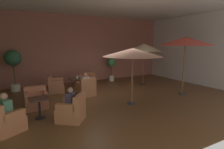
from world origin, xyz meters
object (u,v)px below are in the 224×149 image
Objects in this scene: patron_blue_shirt at (85,80)px; armchair_front_right_north at (36,100)px; armchair_front_right_east at (4,121)px; potted_tree_left_corner at (111,65)px; armchair_front_left_east at (86,89)px; patio_umbrella_near_wall at (185,41)px; patio_umbrella_center_beige at (144,48)px; patron_with_friend at (70,99)px; iced_drink_cup at (77,77)px; potted_tree_mid_left at (13,62)px; armchair_front_left_north at (56,86)px; armchair_front_left_south at (86,81)px; cafe_table_front_left at (77,81)px; armchair_front_right_south at (72,111)px; patio_umbrella_tall_red at (133,53)px; patron_by_window at (5,107)px; cafe_table_front_right at (39,103)px.

armchair_front_right_north is at bearing -162.59° from patron_blue_shirt.
armchair_front_right_east is 0.70× the size of potted_tree_left_corner.
armchair_front_left_east is 0.31× the size of patio_umbrella_near_wall.
patio_umbrella_center_beige is 2.44m from potted_tree_left_corner.
patron_with_friend is 5.99× the size of iced_drink_cup.
patron_with_friend is (1.54, -4.93, -0.82)m from potted_tree_mid_left.
armchair_front_left_north is 2.49m from potted_tree_mid_left.
iced_drink_cup is at bearing -134.08° from armchair_front_left_south.
cafe_table_front_left is at bearing 38.60° from armchair_front_right_north.
armchair_front_right_north is 1.94m from armchair_front_right_east.
patio_umbrella_center_beige is 4.21m from iced_drink_cup.
armchair_front_left_east is at bearing 61.27° from armchair_front_right_south.
armchair_front_left_east reaches higher than armchair_front_left_south.
armchair_front_left_east is at bearing -82.31° from iced_drink_cup.
armchair_front_left_east is (0.11, -1.03, -0.19)m from cafe_table_front_left.
potted_tree_left_corner reaches higher than armchair_front_right_south.
cafe_table_front_left is 1.05m from armchair_front_left_east.
patio_umbrella_tall_red reaches higher than armchair_front_right_south.
iced_drink_cup is (2.80, -1.57, -0.79)m from potted_tree_mid_left.
patron_by_window is at bearing -119.64° from armchair_front_left_north.
armchair_front_left_south is at bearing 69.34° from armchair_front_left_east.
patron_by_window is 4.44m from iced_drink_cup.
patio_umbrella_near_wall is at bearing -25.51° from armchair_front_left_east.
patio_umbrella_near_wall reaches higher than cafe_table_front_left.
potted_tree_mid_left reaches higher than armchair_front_left_east.
armchair_front_left_south is 0.41× the size of patio_umbrella_near_wall.
armchair_front_right_south is 1.56× the size of patron_by_window.
patio_umbrella_center_beige is (6.04, 2.38, 1.68)m from cafe_table_front_right.
armchair_front_left_east is 4.29m from patio_umbrella_center_beige.
armchair_front_right_east reaches higher than cafe_table_front_left.
patio_umbrella_center_beige is 3.69× the size of patron_with_friend.
cafe_table_front_left is at bearing -12.57° from armchair_front_left_north.
armchair_front_left_south is at bearing 14.89° from armchair_front_left_north.
patio_umbrella_center_beige is at bearing -15.74° from potted_tree_mid_left.
patio_umbrella_center_beige is at bearing 97.96° from patio_umbrella_near_wall.
patron_blue_shirt reaches higher than armchair_front_right_east.
armchair_front_left_south is 1.83× the size of patron_blue_shirt.
potted_tree_left_corner reaches higher than cafe_table_front_right.
cafe_table_front_left is 3.17m from potted_tree_left_corner.
armchair_front_right_north is (-1.10, -1.92, -0.03)m from armchair_front_left_north.
armchair_front_left_south is 3.75m from armchair_front_right_north.
patio_umbrella_near_wall is at bearing -46.60° from armchair_front_left_south.
iced_drink_cup is (1.25, 3.36, 0.03)m from patron_with_friend.
iced_drink_cup is (3.07, 3.26, 0.41)m from armchair_front_right_east.
armchair_front_right_south is 1.71× the size of patron_blue_shirt.
potted_tree_mid_left reaches higher than cafe_table_front_left.
cafe_table_front_right is at bearing -139.18° from potted_tree_left_corner.
potted_tree_mid_left is at bearing 152.38° from cafe_table_front_left.
armchair_front_right_north is at bearing 89.94° from cafe_table_front_right.
cafe_table_front_left is 0.66× the size of armchair_front_left_south.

